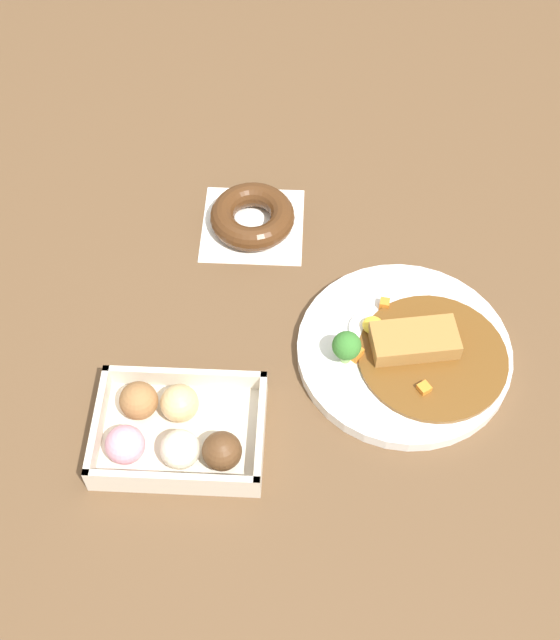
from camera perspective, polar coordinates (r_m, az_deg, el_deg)
ground_plane at (r=1.09m, az=4.39°, el=-2.02°), size 1.60×1.60×0.00m
curry_plate at (r=1.09m, az=8.56°, el=-2.09°), size 0.28×0.28×0.07m
donut_box at (r=1.01m, az=-7.18°, el=-7.52°), size 0.20×0.15×0.06m
chocolate_ring_donut at (r=1.21m, az=-1.89°, el=7.01°), size 0.15×0.15×0.04m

